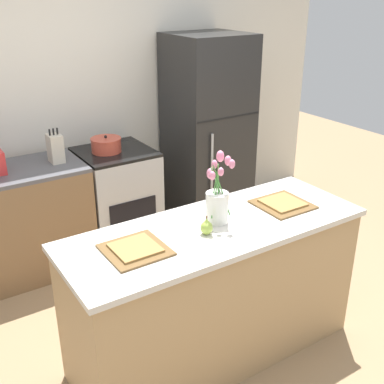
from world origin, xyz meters
TOP-DOWN VIEW (x-y plane):
  - ground_plane at (0.00, 0.00)m, footprint 10.00×10.00m
  - back_wall at (0.00, 2.00)m, footprint 5.20×0.08m
  - kitchen_island at (0.00, 0.00)m, footprint 1.80×0.66m
  - stove_range at (0.10, 1.60)m, footprint 0.60×0.61m
  - refrigerator at (1.05, 1.60)m, footprint 0.68×0.67m
  - flower_vase at (0.04, 0.04)m, footprint 0.17×0.15m
  - pear_figurine at (-0.10, -0.05)m, footprint 0.07×0.07m
  - plate_setting_left at (-0.51, 0.00)m, footprint 0.32×0.32m
  - plate_setting_right at (0.51, 0.00)m, footprint 0.32×0.32m
  - cooking_pot at (0.03, 1.61)m, footprint 0.25×0.25m
  - knife_block at (-0.40, 1.59)m, footprint 0.10×0.14m

SIDE VIEW (x-z plane):
  - ground_plane at x=0.00m, z-range 0.00..0.00m
  - stove_range at x=0.10m, z-range 0.00..0.89m
  - kitchen_island at x=0.00m, z-range 0.00..0.91m
  - refrigerator at x=1.05m, z-range 0.00..1.78m
  - plate_setting_left at x=-0.51m, z-range 0.90..0.93m
  - plate_setting_right at x=0.51m, z-range 0.90..0.93m
  - cooking_pot at x=0.03m, z-range 0.88..1.02m
  - pear_figurine at x=-0.10m, z-range 0.89..1.01m
  - knife_block at x=-0.40m, z-range 0.86..1.13m
  - flower_vase at x=0.04m, z-range 0.83..1.24m
  - back_wall at x=0.00m, z-range 0.00..2.70m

